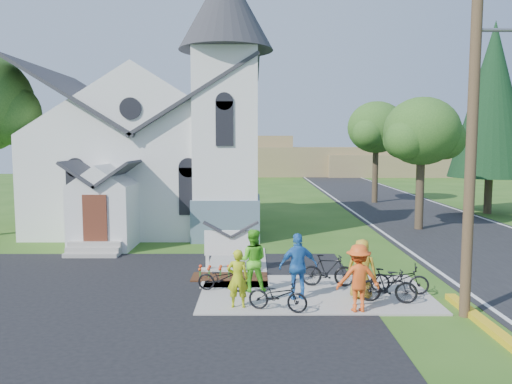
{
  "coord_description": "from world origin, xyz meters",
  "views": [
    {
      "loc": [
        -0.34,
        -14.49,
        4.65
      ],
      "look_at": [
        -0.29,
        5.0,
        2.72
      ],
      "focal_mm": 35.0,
      "sensor_mm": 36.0,
      "label": 1
    }
  ],
  "objects_px": {
    "bike_1": "(328,270)",
    "cyclist_3": "(358,278)",
    "bike_0": "(222,278)",
    "church_sign": "(231,244)",
    "cyclist_2": "(298,266)",
    "cyclist_0": "(238,278)",
    "cyclist_4": "(362,269)",
    "bike_2": "(278,295)",
    "bike_4": "(399,279)",
    "utility_pole": "(475,113)",
    "bike_3": "(388,286)",
    "cyclist_1": "(252,260)"
  },
  "relations": [
    {
      "from": "bike_1",
      "to": "cyclist_3",
      "type": "distance_m",
      "value": 2.43
    },
    {
      "from": "bike_0",
      "to": "cyclist_3",
      "type": "height_order",
      "value": "cyclist_3"
    },
    {
      "from": "church_sign",
      "to": "cyclist_2",
      "type": "xyz_separation_m",
      "value": [
        2.14,
        -3.33,
        0.0
      ]
    },
    {
      "from": "cyclist_0",
      "to": "bike_0",
      "type": "relative_size",
      "value": 1.06
    },
    {
      "from": "church_sign",
      "to": "cyclist_4",
      "type": "distance_m",
      "value": 5.2
    },
    {
      "from": "cyclist_0",
      "to": "bike_2",
      "type": "relative_size",
      "value": 0.99
    },
    {
      "from": "cyclist_0",
      "to": "cyclist_3",
      "type": "distance_m",
      "value": 3.33
    },
    {
      "from": "bike_0",
      "to": "cyclist_2",
      "type": "height_order",
      "value": "cyclist_2"
    },
    {
      "from": "bike_0",
      "to": "cyclist_2",
      "type": "relative_size",
      "value": 0.79
    },
    {
      "from": "bike_4",
      "to": "cyclist_3",
      "type": "bearing_deg",
      "value": 146.37
    },
    {
      "from": "church_sign",
      "to": "cyclist_2",
      "type": "relative_size",
      "value": 1.12
    },
    {
      "from": "utility_pole",
      "to": "bike_0",
      "type": "bearing_deg",
      "value": 162.24
    },
    {
      "from": "bike_2",
      "to": "cyclist_3",
      "type": "bearing_deg",
      "value": -72.67
    },
    {
      "from": "church_sign",
      "to": "cyclist_0",
      "type": "bearing_deg",
      "value": -84.62
    },
    {
      "from": "bike_0",
      "to": "cyclist_2",
      "type": "xyz_separation_m",
      "value": [
        2.29,
        -0.77,
        0.57
      ]
    },
    {
      "from": "cyclist_0",
      "to": "bike_4",
      "type": "relative_size",
      "value": 0.95
    },
    {
      "from": "cyclist_3",
      "to": "bike_4",
      "type": "xyz_separation_m",
      "value": [
        1.6,
        1.58,
        -0.47
      ]
    },
    {
      "from": "bike_0",
      "to": "cyclist_3",
      "type": "xyz_separation_m",
      "value": [
        3.84,
        -1.85,
        0.52
      ]
    },
    {
      "from": "church_sign",
      "to": "cyclist_4",
      "type": "bearing_deg",
      "value": -39.34
    },
    {
      "from": "bike_3",
      "to": "cyclist_2",
      "type": "bearing_deg",
      "value": 94.01
    },
    {
      "from": "bike_1",
      "to": "cyclist_0",
      "type": "bearing_deg",
      "value": 130.6
    },
    {
      "from": "cyclist_3",
      "to": "cyclist_4",
      "type": "height_order",
      "value": "cyclist_3"
    },
    {
      "from": "bike_3",
      "to": "cyclist_4",
      "type": "relative_size",
      "value": 0.93
    },
    {
      "from": "cyclist_1",
      "to": "cyclist_2",
      "type": "bearing_deg",
      "value": 151.79
    },
    {
      "from": "cyclist_2",
      "to": "bike_0",
      "type": "bearing_deg",
      "value": -29.0
    },
    {
      "from": "cyclist_0",
      "to": "bike_2",
      "type": "bearing_deg",
      "value": 164.68
    },
    {
      "from": "cyclist_2",
      "to": "cyclist_3",
      "type": "distance_m",
      "value": 1.89
    },
    {
      "from": "bike_2",
      "to": "church_sign",
      "type": "bearing_deg",
      "value": 36.07
    },
    {
      "from": "cyclist_3",
      "to": "bike_4",
      "type": "relative_size",
      "value": 1.06
    },
    {
      "from": "bike_0",
      "to": "bike_2",
      "type": "relative_size",
      "value": 0.94
    },
    {
      "from": "cyclist_0",
      "to": "bike_3",
      "type": "bearing_deg",
      "value": -174.05
    },
    {
      "from": "cyclist_0",
      "to": "bike_4",
      "type": "xyz_separation_m",
      "value": [
        4.9,
        1.26,
        -0.37
      ]
    },
    {
      "from": "cyclist_2",
      "to": "cyclist_4",
      "type": "xyz_separation_m",
      "value": [
        1.88,
        0.03,
        -0.09
      ]
    },
    {
      "from": "bike_1",
      "to": "cyclist_3",
      "type": "xyz_separation_m",
      "value": [
        0.48,
        -2.35,
        0.41
      ]
    },
    {
      "from": "cyclist_0",
      "to": "bike_1",
      "type": "relative_size",
      "value": 0.95
    },
    {
      "from": "utility_pole",
      "to": "bike_2",
      "type": "height_order",
      "value": "utility_pole"
    },
    {
      "from": "bike_1",
      "to": "bike_2",
      "type": "distance_m",
      "value": 2.91
    },
    {
      "from": "bike_4",
      "to": "church_sign",
      "type": "bearing_deg",
      "value": 73.54
    },
    {
      "from": "cyclist_0",
      "to": "cyclist_1",
      "type": "height_order",
      "value": "cyclist_1"
    },
    {
      "from": "utility_pole",
      "to": "cyclist_4",
      "type": "relative_size",
      "value": 5.62
    },
    {
      "from": "cyclist_1",
      "to": "bike_4",
      "type": "height_order",
      "value": "cyclist_1"
    },
    {
      "from": "cyclist_4",
      "to": "utility_pole",
      "type": "bearing_deg",
      "value": 171.86
    },
    {
      "from": "utility_pole",
      "to": "bike_0",
      "type": "distance_m",
      "value": 8.61
    },
    {
      "from": "utility_pole",
      "to": "bike_1",
      "type": "xyz_separation_m",
      "value": [
        -3.35,
        2.65,
        -4.83
      ]
    },
    {
      "from": "cyclist_2",
      "to": "bike_3",
      "type": "distance_m",
      "value": 2.63
    },
    {
      "from": "bike_4",
      "to": "cyclist_2",
      "type": "bearing_deg",
      "value": 110.78
    },
    {
      "from": "cyclist_4",
      "to": "cyclist_0",
      "type": "bearing_deg",
      "value": 32.89
    },
    {
      "from": "cyclist_0",
      "to": "bike_2",
      "type": "xyz_separation_m",
      "value": [
        1.11,
        -0.32,
        -0.39
      ]
    },
    {
      "from": "bike_2",
      "to": "cyclist_4",
      "type": "bearing_deg",
      "value": -49.09
    },
    {
      "from": "bike_1",
      "to": "bike_2",
      "type": "xyz_separation_m",
      "value": [
        -1.72,
        -2.35,
        -0.08
      ]
    }
  ]
}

